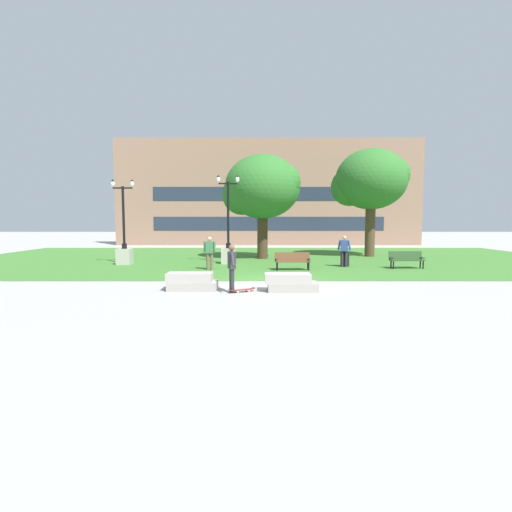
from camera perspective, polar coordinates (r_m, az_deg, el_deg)
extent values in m
plane|color=#A3A09B|center=(16.84, 2.18, -3.64)|extent=(140.00, 140.00, 0.00)
cube|color=#3D752D|center=(26.76, 1.35, -0.34)|extent=(40.00, 20.00, 0.02)
cube|color=#9E9991|center=(14.95, -9.05, -4.20)|extent=(1.80, 0.90, 0.32)
cube|color=#A6A098|center=(14.92, -9.49, -2.98)|extent=(1.66, 0.83, 0.32)
cube|color=#9E9991|center=(14.62, 5.19, -4.37)|extent=(1.80, 0.90, 0.32)
cube|color=#A6A098|center=(14.56, 4.47, -3.13)|extent=(1.66, 0.83, 0.32)
cylinder|color=#28282D|center=(14.33, -3.60, -3.46)|extent=(0.15, 0.15, 0.86)
cylinder|color=#28282D|center=(14.14, -3.47, -3.58)|extent=(0.15, 0.15, 0.86)
cube|color=#2D2D30|center=(14.14, -3.55, -0.59)|extent=(0.32, 0.44, 0.60)
cylinder|color=#2D2D30|center=(14.55, -3.68, -0.14)|extent=(0.19, 0.41, 0.51)
cylinder|color=#2D2D30|center=(13.72, -3.41, -0.46)|extent=(0.19, 0.41, 0.51)
sphere|color=brown|center=(14.11, -3.56, 1.18)|extent=(0.22, 0.22, 0.22)
cube|color=maroon|center=(14.34, -2.05, -4.84)|extent=(0.80, 0.56, 0.02)
cube|color=maroon|center=(14.54, -0.46, -4.62)|extent=(0.20, 0.23, 0.06)
cube|color=maroon|center=(14.14, -3.69, -4.91)|extent=(0.20, 0.23, 0.06)
cylinder|color=silver|center=(14.54, -1.47, -4.93)|extent=(0.06, 0.05, 0.06)
cylinder|color=silver|center=(14.35, -1.07, -5.07)|extent=(0.06, 0.05, 0.06)
cylinder|color=silver|center=(14.35, -3.04, -5.07)|extent=(0.06, 0.05, 0.06)
cylinder|color=silver|center=(14.16, -2.65, -5.21)|extent=(0.06, 0.05, 0.06)
cube|color=brown|center=(20.42, 5.22, -0.80)|extent=(1.82, 0.51, 0.05)
cube|color=brown|center=(20.65, 5.13, -0.10)|extent=(1.80, 0.19, 0.46)
cube|color=black|center=(20.32, 2.87, -0.48)|extent=(0.07, 0.40, 0.04)
cube|color=black|center=(20.54, 7.54, -0.46)|extent=(0.07, 0.40, 0.04)
cylinder|color=black|center=(20.20, 3.02, -1.52)|extent=(0.07, 0.07, 0.41)
cylinder|color=black|center=(20.41, 7.50, -1.49)|extent=(0.07, 0.07, 0.41)
cylinder|color=black|center=(20.52, 2.94, -1.41)|extent=(0.07, 0.07, 0.41)
cylinder|color=black|center=(20.72, 7.35, -1.38)|extent=(0.07, 0.07, 0.41)
cube|color=#284723|center=(22.48, 20.73, -0.57)|extent=(1.82, 0.55, 0.05)
cube|color=#284723|center=(22.68, 20.48, 0.07)|extent=(1.80, 0.23, 0.46)
cube|color=black|center=(22.13, 18.75, -0.28)|extent=(0.08, 0.40, 0.04)
cube|color=black|center=(22.82, 22.66, -0.25)|extent=(0.08, 0.40, 0.04)
cylinder|color=black|center=(22.04, 18.98, -1.23)|extent=(0.07, 0.07, 0.41)
cylinder|color=black|center=(22.70, 22.71, -1.18)|extent=(0.07, 0.07, 0.41)
cylinder|color=black|center=(22.33, 18.67, -1.14)|extent=(0.07, 0.07, 0.41)
cylinder|color=black|center=(22.98, 22.36, -1.09)|extent=(0.07, 0.07, 0.41)
cube|color=#ADA89E|center=(24.28, -18.30, -0.07)|extent=(0.80, 0.80, 0.90)
cylinder|color=black|center=(24.23, -18.34, 1.34)|extent=(0.28, 0.28, 0.30)
cylinder|color=black|center=(24.18, -18.45, 5.21)|extent=(0.14, 0.14, 3.57)
cube|color=black|center=(24.25, -18.57, 9.19)|extent=(1.10, 0.08, 0.08)
ellipsoid|color=white|center=(24.45, -19.83, 9.69)|extent=(0.22, 0.22, 0.36)
cone|color=black|center=(24.47, -19.84, 10.14)|extent=(0.20, 0.20, 0.13)
ellipsoid|color=white|center=(24.10, -17.33, 9.83)|extent=(0.22, 0.22, 0.36)
cone|color=black|center=(24.12, -17.34, 10.29)|extent=(0.20, 0.20, 0.13)
cube|color=#ADA89E|center=(23.54, -4.02, 0.02)|extent=(0.80, 0.80, 0.90)
cylinder|color=black|center=(23.49, -4.03, 1.48)|extent=(0.28, 0.28, 0.30)
cylinder|color=black|center=(23.45, -4.06, 5.82)|extent=(0.14, 0.14, 3.86)
cube|color=black|center=(23.54, -4.09, 10.28)|extent=(1.10, 0.08, 0.08)
ellipsoid|color=white|center=(23.61, -5.45, 10.84)|extent=(0.22, 0.22, 0.36)
cone|color=black|center=(23.63, -5.45, 11.32)|extent=(0.20, 0.20, 0.13)
ellipsoid|color=white|center=(23.53, -2.73, 10.88)|extent=(0.22, 0.22, 0.36)
cone|color=black|center=(23.55, -2.73, 11.35)|extent=(0.20, 0.20, 0.13)
cylinder|color=#4C3823|center=(29.12, 15.93, 3.90)|extent=(0.69, 0.69, 4.02)
ellipsoid|color=#2D6B28|center=(29.25, 16.09, 10.50)|extent=(4.91, 4.91, 4.18)
sphere|color=#2D6B28|center=(29.34, 13.23, 9.59)|extent=(2.70, 2.70, 2.70)
sphere|color=#2D6B28|center=(29.17, 18.74, 10.93)|extent=(2.46, 2.46, 2.46)
cylinder|color=#42301E|center=(26.41, 0.88, 3.29)|extent=(0.69, 0.69, 3.38)
ellipsoid|color=#2D6B28|center=(26.49, 0.89, 9.87)|extent=(4.91, 4.91, 4.17)
sphere|color=#2D6B28|center=(26.96, -2.04, 8.74)|extent=(2.70, 2.70, 2.70)
sphere|color=#2D6B28|center=(26.07, 3.65, 10.48)|extent=(2.46, 2.46, 2.46)
cylinder|color=black|center=(22.65, 12.52, -0.42)|extent=(0.48, 0.48, 0.80)
cone|color=black|center=(22.61, 12.54, 0.79)|extent=(0.49, 0.49, 0.16)
cylinder|color=brown|center=(20.61, -6.41, -0.79)|extent=(0.15, 0.15, 0.86)
cylinder|color=brown|center=(20.64, -6.96, -0.79)|extent=(0.15, 0.15, 0.86)
cube|color=#3D7047|center=(20.56, -6.71, 1.24)|extent=(0.41, 0.25, 0.60)
cylinder|color=#3D7047|center=(20.53, -5.99, 1.31)|extent=(0.11, 0.10, 0.55)
cylinder|color=#3D7047|center=(20.59, -7.42, 1.30)|extent=(0.11, 0.10, 0.55)
sphere|color=tan|center=(20.53, -6.72, 2.46)|extent=(0.22, 0.22, 0.22)
cylinder|color=#28282D|center=(22.29, 12.16, -0.42)|extent=(0.15, 0.15, 0.86)
cylinder|color=#28282D|center=(22.27, 12.67, -0.44)|extent=(0.15, 0.15, 0.86)
cube|color=#334784|center=(22.22, 12.45, 1.44)|extent=(0.45, 0.35, 0.60)
cylinder|color=#334784|center=(22.29, 11.76, 1.54)|extent=(0.22, 0.15, 0.56)
cylinder|color=#334784|center=(22.15, 13.15, 1.49)|extent=(0.22, 0.15, 0.56)
sphere|color=tan|center=(22.20, 12.47, 2.58)|extent=(0.22, 0.22, 0.22)
cube|color=#8E6B56|center=(41.25, 1.76, 9.08)|extent=(31.21, 1.00, 10.78)
cube|color=#232D3D|center=(40.64, 1.77, 4.64)|extent=(23.41, 0.03, 1.40)
cube|color=#232D3D|center=(40.72, 1.79, 8.86)|extent=(23.41, 0.03, 1.40)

